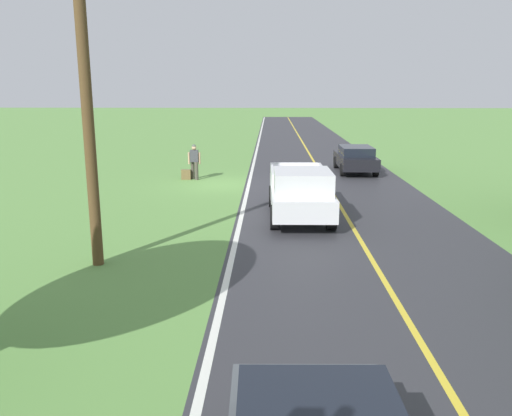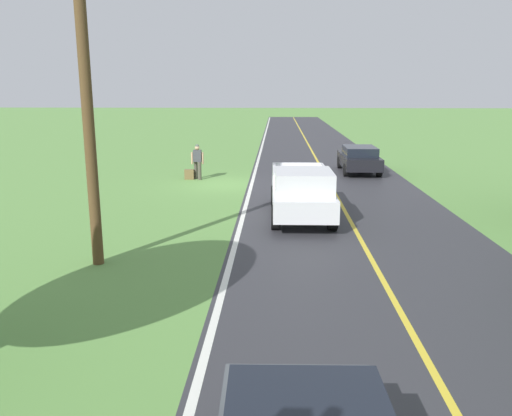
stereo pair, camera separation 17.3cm
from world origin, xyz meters
TOP-DOWN VIEW (x-y plane):
  - ground_plane at (0.00, 0.00)m, footprint 200.00×200.00m
  - road_surface at (-4.94, 0.00)m, footprint 7.79×120.00m
  - lane_edge_line at (-1.22, 0.00)m, footprint 0.16×117.60m
  - lane_centre_line at (-4.94, 0.00)m, footprint 0.14×117.60m
  - hitchhiker_walking at (1.53, -1.46)m, footprint 0.62×0.51m
  - suitcase_carried at (1.95, -1.37)m, footprint 0.46×0.21m
  - pickup_truck_passing at (-3.27, 6.40)m, footprint 2.16×5.43m
  - sedan_near_oncoming at (-6.82, -3.93)m, footprint 1.94×4.41m
  - utility_pole_roadside at (2.18, 11.35)m, footprint 0.28×0.28m

SIDE VIEW (x-z plane):
  - ground_plane at x=0.00m, z-range 0.00..0.00m
  - road_surface at x=-4.94m, z-range 0.00..0.00m
  - lane_edge_line at x=-1.22m, z-range 0.00..0.01m
  - lane_centre_line at x=-4.94m, z-range 0.00..0.01m
  - suitcase_carried at x=1.95m, z-range 0.00..0.50m
  - sedan_near_oncoming at x=-6.82m, z-range 0.05..1.46m
  - pickup_truck_passing at x=-3.27m, z-range 0.06..1.88m
  - hitchhiker_walking at x=1.53m, z-range 0.11..1.85m
  - utility_pole_roadside at x=2.18m, z-range 0.00..8.22m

